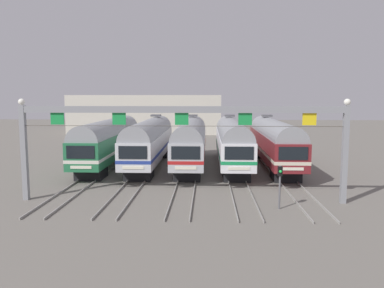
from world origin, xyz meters
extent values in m
plane|color=slate|center=(0.00, 0.00, 0.00)|extent=(160.00, 160.00, 0.00)
cube|color=gray|center=(-9.12, 17.00, 0.07)|extent=(0.07, 70.00, 0.15)
cube|color=gray|center=(-7.69, 17.00, 0.07)|extent=(0.07, 70.00, 0.15)
cube|color=gray|center=(-4.92, 17.00, 0.07)|extent=(0.07, 70.00, 0.15)
cube|color=gray|center=(-3.48, 17.00, 0.07)|extent=(0.07, 70.00, 0.15)
cube|color=gray|center=(-0.72, 17.00, 0.07)|extent=(0.07, 70.00, 0.15)
cube|color=gray|center=(0.72, 17.00, 0.07)|extent=(0.07, 70.00, 0.15)
cube|color=gray|center=(3.48, 17.00, 0.07)|extent=(0.07, 70.00, 0.15)
cube|color=gray|center=(4.92, 17.00, 0.07)|extent=(0.07, 70.00, 0.15)
cube|color=gray|center=(7.69, 17.00, 0.07)|extent=(0.07, 70.00, 0.15)
cube|color=gray|center=(9.12, 17.00, 0.07)|extent=(0.07, 70.00, 0.15)
cube|color=#236B42|center=(-8.40, 0.00, 2.23)|extent=(2.85, 18.00, 2.35)
cube|color=silver|center=(-8.40, 0.00, 1.87)|extent=(2.88, 18.02, 0.28)
cylinder|color=gray|center=(-8.40, 0.00, 3.40)|extent=(2.74, 17.64, 2.74)
cube|color=black|center=(-8.40, -9.02, 2.70)|extent=(2.28, 0.06, 1.03)
cube|color=silver|center=(-8.40, -9.02, 1.47)|extent=(1.71, 0.05, 0.24)
cube|color=black|center=(-8.40, -6.30, 0.53)|extent=(2.28, 2.60, 1.05)
cube|color=black|center=(-8.40, 6.30, 0.53)|extent=(2.28, 2.60, 1.05)
cube|color=#4C4C51|center=(-8.40, 5.04, 4.95)|extent=(1.10, 1.10, 0.20)
cube|color=silver|center=(-4.20, 0.00, 2.23)|extent=(2.85, 18.00, 2.35)
cube|color=navy|center=(-4.20, 0.00, 1.87)|extent=(2.88, 18.02, 0.28)
cylinder|color=gray|center=(-4.20, 0.00, 3.40)|extent=(2.74, 17.64, 2.74)
cube|color=black|center=(-4.20, -9.02, 2.70)|extent=(2.28, 0.06, 1.03)
cube|color=silver|center=(-4.20, -9.02, 1.47)|extent=(1.71, 0.05, 0.24)
cube|color=black|center=(-4.20, -6.30, 0.53)|extent=(2.28, 2.60, 1.05)
cube|color=black|center=(-4.20, 6.30, 0.53)|extent=(2.28, 2.60, 1.05)
cube|color=#4C4C51|center=(-4.20, 5.04, 4.95)|extent=(1.10, 1.10, 0.20)
cube|color=#B2B5BA|center=(0.00, 0.00, 2.23)|extent=(2.85, 18.00, 2.35)
cube|color=#B21E1E|center=(0.00, 0.00, 1.87)|extent=(2.88, 18.02, 0.28)
cylinder|color=gray|center=(0.00, 0.00, 3.40)|extent=(2.74, 17.64, 2.74)
cube|color=black|center=(0.00, -9.02, 2.70)|extent=(2.28, 0.06, 1.03)
cube|color=silver|center=(0.00, -9.02, 1.47)|extent=(1.71, 0.05, 0.24)
cube|color=black|center=(0.00, -6.30, 0.53)|extent=(2.28, 2.60, 1.05)
cube|color=black|center=(0.00, 6.30, 0.53)|extent=(2.28, 2.60, 1.05)
cube|color=#4C4C51|center=(0.00, 5.04, 4.95)|extent=(1.10, 1.10, 0.20)
cube|color=white|center=(4.20, 0.00, 2.23)|extent=(2.85, 18.00, 2.35)
cube|color=#198C4C|center=(4.20, 0.00, 1.87)|extent=(2.88, 18.02, 0.28)
cylinder|color=gray|center=(4.20, 0.00, 3.40)|extent=(2.74, 17.64, 2.74)
cube|color=black|center=(4.20, -9.02, 2.70)|extent=(2.28, 0.06, 1.03)
cube|color=silver|center=(4.20, -9.02, 1.47)|extent=(1.71, 0.05, 0.24)
cube|color=black|center=(4.20, -6.30, 0.53)|extent=(2.28, 2.60, 1.05)
cube|color=black|center=(4.20, 6.30, 0.53)|extent=(2.28, 2.60, 1.05)
cube|color=#4C4C51|center=(4.20, 5.04, 4.95)|extent=(1.10, 1.10, 0.20)
cube|color=maroon|center=(8.40, 0.00, 2.23)|extent=(2.85, 18.00, 2.35)
cube|color=beige|center=(8.40, 0.00, 1.87)|extent=(2.88, 18.02, 0.28)
cylinder|color=gray|center=(8.40, 0.00, 3.40)|extent=(2.74, 17.64, 2.74)
cube|color=black|center=(8.40, -9.02, 2.70)|extent=(2.28, 0.06, 1.03)
cube|color=silver|center=(8.40, -9.02, 1.47)|extent=(1.71, 0.05, 0.24)
cube|color=black|center=(8.40, -6.30, 0.53)|extent=(2.28, 2.60, 1.05)
cube|color=black|center=(8.40, 6.30, 0.53)|extent=(2.28, 2.60, 1.05)
cube|color=#4C4C51|center=(8.40, 5.04, 4.95)|extent=(1.10, 1.10, 0.20)
cube|color=gray|center=(-10.80, -13.50, 3.25)|extent=(0.36, 0.36, 6.50)
cube|color=gray|center=(10.80, -13.50, 3.25)|extent=(0.36, 0.36, 6.50)
cube|color=gray|center=(0.00, -13.50, 6.25)|extent=(21.61, 0.32, 0.44)
cube|color=#198C3F|center=(-8.40, -13.50, 5.63)|extent=(0.90, 0.08, 0.80)
cube|color=#198C3F|center=(-4.20, -13.50, 5.63)|extent=(0.90, 0.08, 0.80)
cube|color=#198C3F|center=(0.00, -13.50, 5.63)|extent=(0.90, 0.08, 0.80)
cube|color=#198C3F|center=(4.20, -13.50, 5.63)|extent=(0.90, 0.08, 0.80)
cube|color=yellow|center=(8.40, -13.50, 5.63)|extent=(0.90, 0.08, 0.80)
sphere|color=white|center=(-10.80, -13.50, 6.75)|extent=(0.44, 0.44, 0.44)
sphere|color=white|center=(10.80, -13.50, 6.75)|extent=(0.44, 0.44, 0.44)
cylinder|color=#3F382D|center=(0.00, -13.50, 5.15)|extent=(21.61, 0.03, 0.03)
cylinder|color=#59595E|center=(6.30, -15.05, 1.40)|extent=(0.12, 0.12, 2.80)
cube|color=black|center=(6.30, -15.05, 2.45)|extent=(0.28, 0.24, 0.60)
sphere|color=green|center=(6.30, -15.19, 2.45)|extent=(0.18, 0.18, 0.18)
cube|color=beige|center=(-10.38, 37.47, 3.67)|extent=(29.06, 10.00, 7.35)
camera|label=1|loc=(1.75, -39.46, 7.12)|focal=36.61mm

